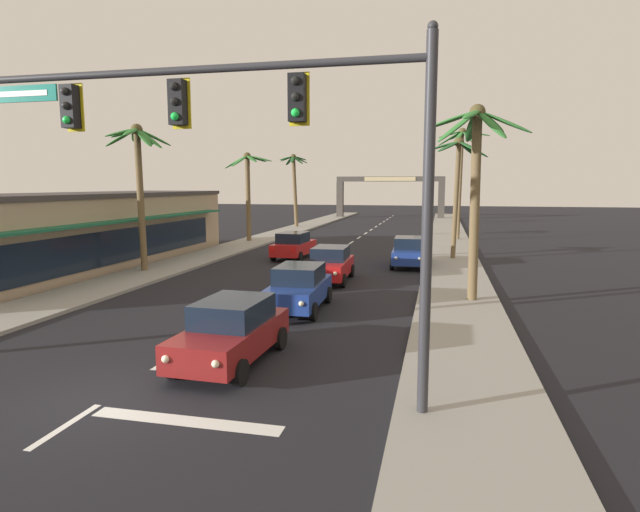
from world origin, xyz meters
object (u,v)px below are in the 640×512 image
at_px(palm_right_second, 476,165).
at_px(storefront_strip_left, 83,230).
at_px(palm_left_second, 138,165).
at_px(palm_left_farthest, 294,178).
at_px(sedan_third_in_queue, 299,287).
at_px(palm_left_third, 248,181).
at_px(traffic_signal_mast, 258,139).
at_px(sedan_parked_nearest_kerb, 409,252).
at_px(palm_right_farthest, 461,157).
at_px(town_gateway_arch, 390,191).
at_px(palm_right_third, 458,169).
at_px(sedan_lead_at_stop_bar, 232,331).
at_px(sedan_oncoming_far, 294,245).
at_px(sedan_fifth_in_queue, 330,264).

height_order(palm_right_second, storefront_strip_left, palm_right_second).
bearing_deg(palm_left_second, palm_left_farthest, 90.28).
xyz_separation_m(sedan_third_in_queue, palm_left_third, (-10.06, 21.43, 4.13)).
distance_m(traffic_signal_mast, storefront_strip_left, 22.75).
xyz_separation_m(sedan_parked_nearest_kerb, storefront_strip_left, (-18.09, -4.32, 1.26)).
height_order(palm_left_second, palm_right_farthest, palm_right_farthest).
bearing_deg(town_gateway_arch, sedan_third_in_queue, -88.01).
distance_m(palm_left_farthest, town_gateway_arch, 20.49).
distance_m(traffic_signal_mast, palm_left_third, 31.90).
height_order(sedan_parked_nearest_kerb, palm_right_third, palm_right_third).
bearing_deg(palm_right_second, sedan_lead_at_stop_bar, -126.89).
height_order(traffic_signal_mast, palm_right_third, traffic_signal_mast).
bearing_deg(palm_left_second, storefront_strip_left, 166.01).
xyz_separation_m(sedan_lead_at_stop_bar, town_gateway_arch, (-1.75, 61.23, 2.99)).
xyz_separation_m(sedan_oncoming_far, palm_right_farthest, (10.55, 13.50, 6.07)).
relative_size(sedan_fifth_in_queue, palm_left_second, 0.58).
distance_m(traffic_signal_mast, sedan_oncoming_far, 22.71).
distance_m(palm_right_third, palm_right_farthest, 12.09).
xyz_separation_m(sedan_third_in_queue, palm_left_second, (-10.36, 6.22, 4.84)).
bearing_deg(sedan_fifth_in_queue, palm_right_second, -27.76).
bearing_deg(traffic_signal_mast, palm_left_second, 129.11).
xyz_separation_m(traffic_signal_mast, palm_right_second, (4.91, 10.98, -0.16)).
height_order(sedan_fifth_in_queue, sedan_oncoming_far, same).
xyz_separation_m(sedan_lead_at_stop_bar, sedan_third_in_queue, (0.18, 6.05, 0.00)).
xyz_separation_m(traffic_signal_mast, palm_right_farthest, (5.13, 35.04, 1.32)).
height_order(palm_right_third, storefront_strip_left, palm_right_third).
height_order(sedan_oncoming_far, palm_right_farthest, palm_right_farthest).
height_order(sedan_parked_nearest_kerb, palm_right_farthest, palm_right_farthest).
distance_m(sedan_third_in_queue, storefront_strip_left, 16.47).
bearing_deg(sedan_third_in_queue, sedan_parked_nearest_kerb, 73.79).
distance_m(sedan_fifth_in_queue, palm_right_third, 11.62).
relative_size(sedan_parked_nearest_kerb, palm_right_second, 0.58).
height_order(palm_left_farthest, palm_right_farthest, palm_right_farthest).
relative_size(sedan_lead_at_stop_bar, palm_left_farthest, 0.56).
xyz_separation_m(sedan_lead_at_stop_bar, sedan_parked_nearest_kerb, (3.55, 17.67, 0.00)).
bearing_deg(sedan_fifth_in_queue, sedan_parked_nearest_kerb, 58.27).
distance_m(sedan_fifth_in_queue, palm_left_second, 11.37).
height_order(sedan_fifth_in_queue, palm_left_farthest, palm_left_farthest).
bearing_deg(sedan_fifth_in_queue, storefront_strip_left, 175.09).
bearing_deg(palm_right_second, traffic_signal_mast, -114.09).
relative_size(sedan_lead_at_stop_bar, sedan_third_in_queue, 1.00).
relative_size(sedan_oncoming_far, palm_right_third, 0.60).
bearing_deg(palm_right_farthest, palm_left_third, -162.34).
bearing_deg(palm_right_third, palm_left_second, -152.56).
distance_m(palm_left_farthest, palm_right_farthest, 19.81).
height_order(sedan_fifth_in_queue, sedan_parked_nearest_kerb, same).
height_order(palm_left_second, town_gateway_arch, palm_left_second).
height_order(palm_right_second, palm_right_third, palm_right_second).
relative_size(sedan_lead_at_stop_bar, storefront_strip_left, 0.19).
bearing_deg(sedan_third_in_queue, palm_right_second, 22.70).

